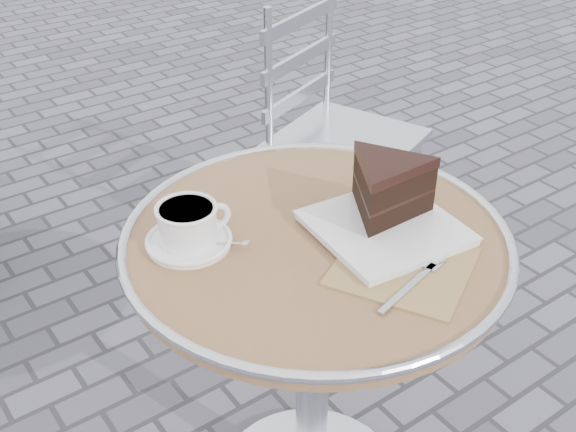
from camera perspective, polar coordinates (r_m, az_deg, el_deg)
cafe_table at (r=1.42m, az=2.10°, el=-7.08°), size 0.72×0.72×0.74m
cappuccino_set at (r=1.29m, az=-7.83°, el=-0.93°), size 0.16×0.16×0.08m
cake_plate_set at (r=1.33m, az=7.83°, el=1.49°), size 0.35×0.40×0.13m
bistro_chair at (r=2.24m, az=2.59°, el=8.63°), size 0.52×0.52×0.89m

